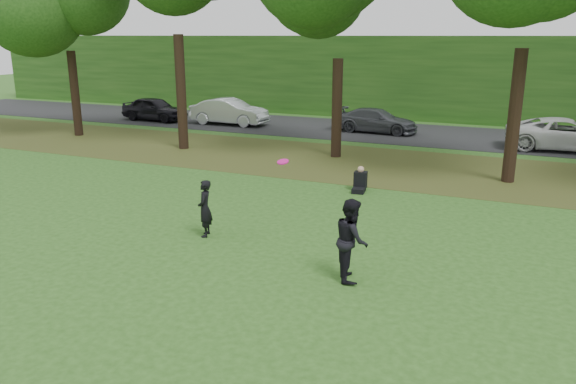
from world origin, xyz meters
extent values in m
plane|color=#284D18|center=(0.00, 0.00, 0.00)|extent=(120.00, 120.00, 0.00)
cube|color=#4D421B|center=(0.00, 13.00, 0.01)|extent=(60.00, 7.00, 0.01)
cube|color=black|center=(0.00, 21.00, 0.01)|extent=(70.00, 7.00, 0.02)
cube|color=#1D4614|center=(0.00, 27.00, 2.50)|extent=(70.00, 3.00, 5.00)
imported|color=black|center=(-2.91, 3.18, 0.75)|extent=(0.53, 0.64, 1.49)
imported|color=black|center=(1.35, 2.14, 0.89)|extent=(0.96, 1.06, 1.78)
imported|color=black|center=(-16.52, 19.47, 0.73)|extent=(4.25, 1.92, 1.41)
imported|color=#B0B3B8|center=(-11.54, 19.85, 0.77)|extent=(4.56, 1.63, 1.50)
imported|color=#42444B|center=(-3.02, 20.64, 0.65)|extent=(4.39, 1.94, 1.25)
imported|color=silver|center=(6.05, 19.35, 0.73)|extent=(5.37, 2.94, 1.43)
cylinder|color=#DA1287|center=(-0.59, 2.93, 2.24)|extent=(0.37, 0.37, 0.12)
cube|color=black|center=(-0.46, 8.81, 0.08)|extent=(0.46, 0.60, 0.16)
cube|color=black|center=(-0.49, 9.09, 0.36)|extent=(0.46, 0.39, 0.56)
sphere|color=tan|center=(-0.49, 9.09, 0.72)|extent=(0.22, 0.22, 0.22)
cylinder|color=black|center=(-17.00, 13.60, 2.14)|extent=(0.44, 0.44, 4.28)
cylinder|color=black|center=(-10.00, 12.80, 2.54)|extent=(0.44, 0.44, 5.08)
cylinder|color=black|center=(-3.00, 13.90, 2.06)|extent=(0.44, 0.44, 4.12)
cylinder|color=black|center=(4.00, 12.30, 2.31)|extent=(0.44, 0.44, 4.62)
camera|label=1|loc=(4.56, -8.58, 5.04)|focal=35.00mm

